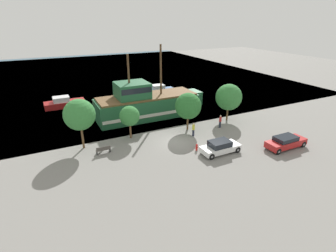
# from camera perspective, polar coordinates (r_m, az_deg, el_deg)

# --- Properties ---
(ground_plane) EXTENTS (160.00, 160.00, 0.00)m
(ground_plane) POSITION_cam_1_polar(r_m,az_deg,el_deg) (31.65, 1.28, -3.32)
(ground_plane) COLOR gray
(water_surface) EXTENTS (80.00, 80.00, 0.00)m
(water_surface) POSITION_cam_1_polar(r_m,az_deg,el_deg) (71.80, -15.41, 10.75)
(water_surface) COLOR #33566B
(water_surface) RESTS_ON ground
(pirate_ship) EXTENTS (16.27, 5.04, 10.37)m
(pirate_ship) POSITION_cam_1_polar(r_m,az_deg,el_deg) (38.89, -4.71, 4.85)
(pirate_ship) COLOR #1E5633
(pirate_ship) RESTS_ON water_surface
(moored_boat_dockside) EXTENTS (5.86, 2.34, 1.62)m
(moored_boat_dockside) POSITION_cam_1_polar(r_m,az_deg,el_deg) (52.03, -1.87, 7.89)
(moored_boat_dockside) COLOR navy
(moored_boat_dockside) RESTS_ON water_surface
(moored_boat_outer) EXTENTS (6.37, 2.40, 1.77)m
(moored_boat_outer) POSITION_cam_1_polar(r_m,az_deg,el_deg) (46.86, -21.67, 4.69)
(moored_boat_outer) COLOR maroon
(moored_boat_outer) RESTS_ON water_surface
(parked_car_curb_front) EXTENTS (4.94, 1.83, 1.44)m
(parked_car_curb_front) POSITION_cam_1_polar(r_m,az_deg,el_deg) (32.67, 24.26, -3.18)
(parked_car_curb_front) COLOR #B21E1E
(parked_car_curb_front) RESTS_ON ground_plane
(parked_car_curb_mid) EXTENTS (4.42, 1.85, 1.47)m
(parked_car_curb_mid) POSITION_cam_1_polar(r_m,az_deg,el_deg) (29.28, 11.30, -4.48)
(parked_car_curb_mid) COLOR white
(parked_car_curb_mid) RESTS_ON ground_plane
(fire_hydrant) EXTENTS (0.42, 0.25, 0.76)m
(fire_hydrant) POSITION_cam_1_polar(r_m,az_deg,el_deg) (29.58, 6.26, -4.54)
(fire_hydrant) COLOR red
(fire_hydrant) RESTS_ON ground_plane
(bench_promenade_east) EXTENTS (1.56, 0.45, 0.85)m
(bench_promenade_east) POSITION_cam_1_polar(r_m,az_deg,el_deg) (29.62, -13.89, -5.04)
(bench_promenade_east) COLOR #4C4742
(bench_promenade_east) RESTS_ON ground_plane
(pedestrian_walking_near) EXTENTS (0.32, 0.32, 1.76)m
(pedestrian_walking_near) POSITION_cam_1_polar(r_m,az_deg,el_deg) (32.79, 5.55, -0.75)
(pedestrian_walking_near) COLOR #232838
(pedestrian_walking_near) RESTS_ON ground_plane
(pedestrian_walking_far) EXTENTS (0.32, 0.32, 1.77)m
(pedestrian_walking_far) POSITION_cam_1_polar(r_m,az_deg,el_deg) (35.87, 11.30, 1.03)
(pedestrian_walking_far) COLOR #232838
(pedestrian_walking_far) RESTS_ON ground_plane
(tree_row_east) EXTENTS (3.46, 3.46, 5.77)m
(tree_row_east) POSITION_cam_1_polar(r_m,az_deg,el_deg) (30.08, -18.72, 2.33)
(tree_row_east) COLOR brown
(tree_row_east) RESTS_ON ground_plane
(tree_row_mideast) EXTENTS (2.44, 2.44, 4.09)m
(tree_row_mideast) POSITION_cam_1_polar(r_m,az_deg,el_deg) (31.77, -8.36, 2.15)
(tree_row_mideast) COLOR brown
(tree_row_mideast) RESTS_ON ground_plane
(tree_row_midwest) EXTENTS (3.41, 3.41, 4.98)m
(tree_row_midwest) POSITION_cam_1_polar(r_m,az_deg,el_deg) (33.84, 4.40, 4.34)
(tree_row_midwest) COLOR brown
(tree_row_midwest) RESTS_ON ground_plane
(tree_row_west) EXTENTS (3.69, 3.69, 5.27)m
(tree_row_west) POSITION_cam_1_polar(r_m,az_deg,el_deg) (38.01, 13.08, 6.13)
(tree_row_west) COLOR brown
(tree_row_west) RESTS_ON ground_plane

